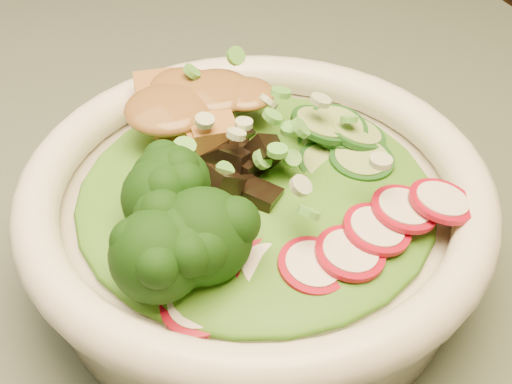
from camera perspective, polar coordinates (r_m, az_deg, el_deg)
name	(u,v)px	position (r m, az deg, el deg)	size (l,w,h in m)	color
salad_bowl	(256,217)	(0.45, 0.00, -1.99)	(0.30, 0.30, 0.08)	white
lettuce_bed	(256,191)	(0.44, 0.00, 0.10)	(0.22, 0.22, 0.03)	#1F6214
broccoli_florets	(164,220)	(0.40, -7.38, -2.27)	(0.09, 0.08, 0.05)	black
radish_slices	(344,248)	(0.40, 7.03, -4.45)	(0.12, 0.04, 0.02)	maroon
cucumber_slices	(341,130)	(0.47, 6.85, 4.93)	(0.08, 0.08, 0.04)	#9FC56D
mushroom_heap	(242,160)	(0.44, -1.11, 2.55)	(0.08, 0.08, 0.04)	black
tofu_cubes	(192,121)	(0.48, -5.17, 5.65)	(0.10, 0.07, 0.04)	#A56E37
peanut_sauce	(190,103)	(0.47, -5.28, 7.07)	(0.08, 0.06, 0.02)	brown
scallion_garnish	(256,157)	(0.42, 0.00, 2.83)	(0.21, 0.21, 0.03)	#56B03E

